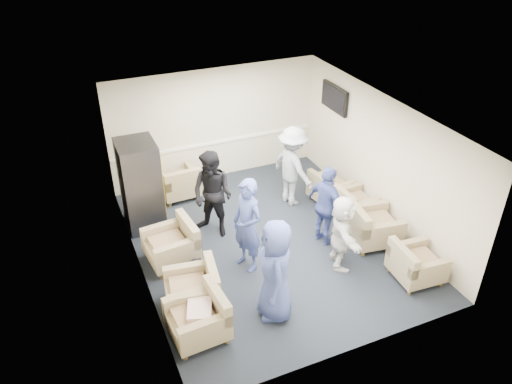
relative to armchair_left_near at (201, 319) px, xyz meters
name	(u,v)px	position (x,y,z in m)	size (l,w,h in m)	color
floor	(268,242)	(1.96, 1.79, -0.34)	(6.00, 6.00, 0.00)	black
ceiling	(270,117)	(1.96, 1.79, 2.36)	(6.00, 6.00, 0.00)	white
back_wall	(215,125)	(1.96, 4.79, 1.01)	(5.00, 0.02, 2.70)	beige
front_wall	(358,284)	(1.96, -1.21, 1.01)	(5.00, 0.02, 2.70)	beige
left_wall	(135,214)	(-0.54, 1.79, 1.01)	(0.02, 6.00, 2.70)	beige
right_wall	(380,160)	(4.46, 1.79, 1.01)	(0.02, 6.00, 2.70)	beige
chair_rail	(216,142)	(1.96, 4.77, 0.56)	(4.98, 0.04, 0.06)	white
tv	(334,98)	(4.40, 3.59, 1.71)	(0.10, 1.00, 0.58)	black
armchair_left_near	(201,319)	(0.00, 0.00, 0.00)	(0.90, 0.90, 0.68)	#92815E
armchair_left_mid	(195,291)	(0.11, 0.64, 0.00)	(0.97, 0.97, 0.68)	#92815E
armchair_left_far	(174,245)	(0.11, 1.97, 0.01)	(0.96, 0.96, 0.70)	#92815E
armchair_right_near	(414,265)	(3.91, -0.25, -0.02)	(0.86, 0.86, 0.64)	#92815E
armchair_right_midnear	(371,227)	(3.83, 0.99, 0.02)	(1.03, 1.03, 0.73)	#92815E
armchair_right_midfar	(353,205)	(3.99, 1.88, -0.03)	(0.84, 0.84, 0.62)	#92815E
armchair_right_far	(329,189)	(3.85, 2.64, -0.02)	(0.91, 0.91, 0.63)	#92815E
armchair_corner	(180,184)	(0.84, 4.16, 0.00)	(0.89, 0.89, 0.68)	#92815E
vending_machine	(141,185)	(-0.13, 3.41, 0.60)	(0.76, 0.89, 1.88)	#45454C
backpack	(196,269)	(0.31, 1.27, -0.10)	(0.29, 0.22, 0.47)	black
pillow	(200,310)	(-0.01, 0.00, 0.18)	(0.49, 0.37, 0.14)	white
person_front_left	(275,271)	(1.26, -0.03, 0.57)	(0.89, 0.58, 1.82)	#3D4C94
person_mid_left	(247,225)	(1.32, 1.28, 0.58)	(0.67, 0.44, 1.83)	#3D4C94
person_back_left	(213,195)	(1.09, 2.53, 0.57)	(0.89, 0.69, 1.82)	black
person_back_right	(293,166)	(3.08, 2.95, 0.57)	(1.18, 0.68, 1.82)	beige
person_mid_right	(327,206)	(3.01, 1.37, 0.50)	(0.98, 0.41, 1.67)	#3D4C94
person_front_right	(342,232)	(2.91, 0.64, 0.40)	(1.37, 0.44, 1.48)	white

